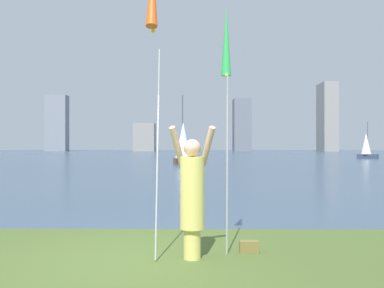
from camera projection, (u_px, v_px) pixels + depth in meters
ground at (189, 157)px, 56.69m from camera, size 120.00×138.00×0.12m
person at (192, 193)px, 5.75m from camera, size 0.73×0.54×2.00m
kite_flag_left at (153, 5)px, 5.25m from camera, size 0.16×1.18×4.27m
kite_flag_right at (226, 47)px, 6.05m from camera, size 0.16×0.37×3.92m
bag at (249, 247)px, 6.07m from camera, size 0.30×0.14×0.19m
sailboat_0 at (366, 146)px, 47.48m from camera, size 2.48×1.96×4.54m
sailboat_4 at (183, 145)px, 32.46m from camera, size 1.80×2.90×5.96m
skyline_tower_0 at (57, 123)px, 104.45m from camera, size 5.67×3.33×15.24m
skyline_tower_1 at (145, 137)px, 102.91m from camera, size 5.64×4.43×7.51m
skyline_tower_2 at (242, 125)px, 103.38m from camera, size 4.56×5.92×14.02m
skyline_tower_3 at (327, 117)px, 101.91m from camera, size 3.75×6.89×18.16m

